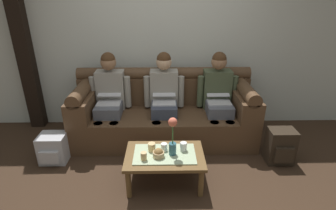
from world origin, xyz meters
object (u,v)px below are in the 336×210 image
(backpack_left, at_px, (54,148))
(backpack_right, at_px, (280,146))
(couch, at_px, (164,113))
(person_right, at_px, (218,94))
(person_middle, at_px, (164,94))
(cup_near_right, at_px, (183,146))
(coffee_table, at_px, (165,158))
(snack_bowl, at_px, (159,153))
(cup_far_center, at_px, (144,156))
(cup_far_left, at_px, (164,147))
(cup_near_left, at_px, (152,147))
(flower_vase, at_px, (173,136))
(person_left, at_px, (110,95))

(backpack_left, distance_m, backpack_right, 2.80)
(couch, height_order, backpack_left, couch)
(person_right, xyz_separation_m, backpack_left, (-2.12, -0.58, -0.48))
(person_middle, xyz_separation_m, backpack_left, (-1.37, -0.58, -0.48))
(couch, xyz_separation_m, cup_near_right, (0.20, -0.95, 0.05))
(coffee_table, xyz_separation_m, snack_bowl, (-0.06, -0.06, 0.10))
(cup_near_right, height_order, cup_far_center, cup_near_right)
(snack_bowl, bearing_deg, cup_far_left, 64.93)
(person_middle, bearing_deg, person_right, 0.01)
(person_middle, relative_size, cup_near_left, 13.42)
(snack_bowl, distance_m, backpack_right, 1.55)
(couch, distance_m, backpack_left, 1.51)
(cup_near_left, relative_size, cup_far_left, 1.11)
(coffee_table, relative_size, backpack_left, 2.36)
(flower_vase, bearing_deg, person_left, 129.11)
(person_left, height_order, cup_far_left, person_left)
(person_left, xyz_separation_m, backpack_right, (2.16, -0.65, -0.44))
(person_middle, relative_size, cup_far_left, 14.89)
(cup_far_left, bearing_deg, person_left, 128.16)
(cup_far_left, relative_size, backpack_right, 0.19)
(backpack_left, bearing_deg, snack_bowl, -20.35)
(snack_bowl, bearing_deg, cup_near_left, 122.53)
(cup_near_left, distance_m, backpack_right, 1.60)
(coffee_table, height_order, backpack_left, coffee_table)
(cup_far_center, distance_m, backpack_left, 1.30)
(person_right, relative_size, backpack_right, 2.79)
(couch, relative_size, backpack_right, 5.62)
(cup_near_right, distance_m, backpack_right, 1.27)
(person_left, bearing_deg, cup_far_center, -64.64)
(couch, relative_size, cup_far_left, 29.98)
(person_middle, height_order, snack_bowl, person_middle)
(person_right, distance_m, flower_vase, 1.22)
(cup_far_center, height_order, backpack_left, cup_far_center)
(person_middle, height_order, cup_near_left, person_middle)
(person_right, relative_size, cup_far_left, 14.89)
(person_middle, relative_size, backpack_left, 3.43)
(backpack_right, bearing_deg, person_left, 163.35)
(person_right, bearing_deg, person_left, -179.99)
(flower_vase, xyz_separation_m, snack_bowl, (-0.15, -0.05, -0.19))
(backpack_right, bearing_deg, flower_vase, -164.49)
(flower_vase, distance_m, snack_bowl, 0.24)
(coffee_table, bearing_deg, couch, 90.00)
(person_left, height_order, cup_far_center, person_left)
(coffee_table, bearing_deg, snack_bowl, -137.05)
(person_left, distance_m, backpack_left, 0.98)
(flower_vase, distance_m, cup_near_left, 0.30)
(cup_far_left, distance_m, backpack_right, 1.47)
(cup_far_left, bearing_deg, couch, 89.69)
(coffee_table, xyz_separation_m, backpack_left, (-1.37, 0.43, -0.14))
(person_right, height_order, backpack_right, person_right)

